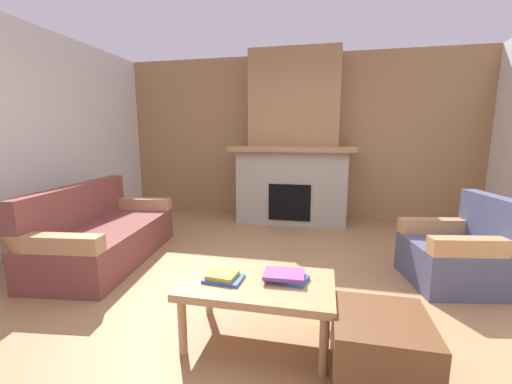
# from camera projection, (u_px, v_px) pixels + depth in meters

# --- Properties ---
(ground) EXTENTS (9.00, 9.00, 0.00)m
(ground) POSITION_uv_depth(u_px,v_px,m) (261.00, 296.00, 2.80)
(ground) COLOR #9E754C
(wall_back_wood_panel) EXTENTS (6.00, 0.12, 2.70)m
(wall_back_wood_panel) POSITION_uv_depth(u_px,v_px,m) (295.00, 138.00, 5.45)
(wall_back_wood_panel) COLOR #997047
(wall_back_wood_panel) RESTS_ON ground
(fireplace) EXTENTS (1.90, 0.82, 2.70)m
(fireplace) POSITION_uv_depth(u_px,v_px,m) (293.00, 150.00, 5.12)
(fireplace) COLOR gray
(fireplace) RESTS_ON ground
(couch) EXTENTS (1.06, 1.89, 0.85)m
(couch) POSITION_uv_depth(u_px,v_px,m) (103.00, 235.00, 3.57)
(couch) COLOR brown
(couch) RESTS_ON ground
(armchair) EXTENTS (0.88, 0.88, 0.85)m
(armchair) POSITION_uv_depth(u_px,v_px,m) (458.00, 254.00, 2.98)
(armchair) COLOR #474C6B
(armchair) RESTS_ON ground
(coffee_table) EXTENTS (1.00, 0.60, 0.43)m
(coffee_table) POSITION_uv_depth(u_px,v_px,m) (258.00, 289.00, 2.13)
(coffee_table) COLOR tan
(coffee_table) RESTS_ON ground
(ottoman) EXTENTS (0.52, 0.52, 0.40)m
(ottoman) POSITION_uv_depth(u_px,v_px,m) (380.00, 349.00, 1.79)
(ottoman) COLOR brown
(ottoman) RESTS_ON ground
(book_stack_near_edge) EXTENTS (0.26, 0.20, 0.05)m
(book_stack_near_edge) POSITION_uv_depth(u_px,v_px,m) (223.00, 277.00, 2.13)
(book_stack_near_edge) COLOR #335699
(book_stack_near_edge) RESTS_ON coffee_table
(book_stack_center) EXTENTS (0.31, 0.23, 0.06)m
(book_stack_center) POSITION_uv_depth(u_px,v_px,m) (285.00, 276.00, 2.13)
(book_stack_center) COLOR #335699
(book_stack_center) RESTS_ON coffee_table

